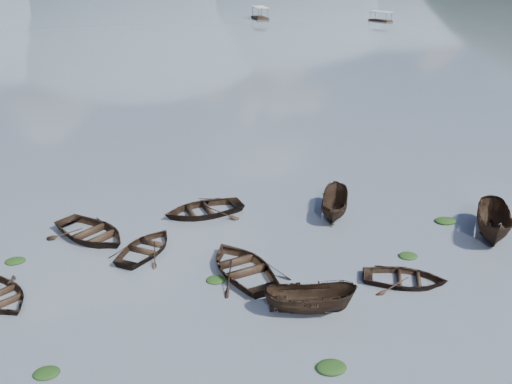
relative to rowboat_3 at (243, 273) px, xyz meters
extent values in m
plane|color=#4C545F|center=(1.33, -6.79, 0.00)|extent=(2400.00, 2400.00, 0.00)
imported|color=black|center=(-4.77, 2.77, 0.00)|extent=(4.61, 5.00, 0.85)
imported|color=black|center=(2.49, -3.62, 0.00)|extent=(4.17, 2.01, 1.55)
imported|color=black|center=(0.00, 0.00, 0.00)|extent=(5.06, 5.91, 1.03)
imported|color=black|center=(7.46, -1.95, 0.00)|extent=(4.63, 3.89, 0.82)
imported|color=black|center=(14.04, 2.07, 0.00)|extent=(3.71, 5.12, 1.86)
imported|color=black|center=(-7.82, 4.79, 0.00)|extent=(6.00, 6.03, 1.03)
imported|color=black|center=(-1.59, 7.01, 0.00)|extent=(5.52, 4.57, 0.99)
imported|color=black|center=(6.08, 5.89, 0.00)|extent=(2.75, 4.36, 1.58)
ellipsoid|color=black|center=(-8.07, -6.19, 0.00)|extent=(0.99, 0.81, 0.22)
ellipsoid|color=black|center=(1.90, -2.28, 0.00)|extent=(0.98, 0.79, 0.22)
ellipsoid|color=black|center=(2.49, -7.33, 0.00)|extent=(1.18, 0.94, 0.26)
ellipsoid|color=black|center=(8.56, 0.41, 0.00)|extent=(0.98, 0.83, 0.22)
ellipsoid|color=black|center=(-11.30, 2.59, 0.00)|extent=(1.02, 0.82, 0.22)
ellipsoid|color=black|center=(-1.38, -0.55, 0.00)|extent=(0.96, 0.80, 0.20)
ellipsoid|color=black|center=(12.23, 3.99, 0.00)|extent=(1.24, 0.99, 0.27)
camera|label=1|loc=(-2.62, -23.88, 14.53)|focal=40.00mm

